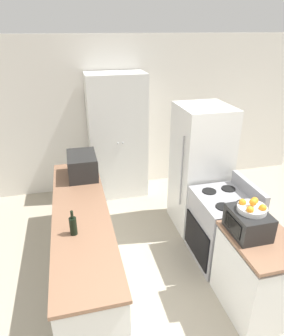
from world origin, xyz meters
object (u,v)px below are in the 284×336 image
object	(u,v)px
microwave	(82,165)
refrigerator	(200,169)
wine_bottle	(73,225)
fruit_bowl	(252,207)
pantry_cabinet	(117,137)
toaster_oven	(248,223)
stove	(222,228)

from	to	relation	value
microwave	refrigerator	bearing A→B (deg)	-7.30
wine_bottle	fruit_bowl	bearing A→B (deg)	-12.93
pantry_cabinet	microwave	size ratio (longest dim) A/B	3.91
pantry_cabinet	toaster_oven	distance (m)	2.74
microwave	stove	bearing A→B (deg)	-31.70
refrigerator	fruit_bowl	bearing A→B (deg)	-94.87
pantry_cabinet	toaster_oven	xyz separation A→B (m)	(0.81, -2.62, -0.03)
pantry_cabinet	wine_bottle	world-z (taller)	pantry_cabinet
toaster_oven	wine_bottle	bearing A→B (deg)	166.50
fruit_bowl	microwave	bearing A→B (deg)	132.35
refrigerator	toaster_oven	size ratio (longest dim) A/B	4.43
stove	wine_bottle	distance (m)	1.85
wine_bottle	fruit_bowl	size ratio (longest dim) A/B	0.95
refrigerator	wine_bottle	size ratio (longest dim) A/B	6.88
pantry_cabinet	toaster_oven	world-z (taller)	pantry_cabinet
microwave	toaster_oven	xyz separation A→B (m)	(1.45, -1.63, -0.03)
stove	wine_bottle	bearing A→B (deg)	-171.56
pantry_cabinet	refrigerator	size ratio (longest dim) A/B	1.16
microwave	pantry_cabinet	bearing A→B (deg)	57.33
refrigerator	wine_bottle	xyz separation A→B (m)	(-1.76, -1.03, 0.09)
pantry_cabinet	refrigerator	bearing A→B (deg)	-51.44
pantry_cabinet	microwave	world-z (taller)	pantry_cabinet
refrigerator	wine_bottle	distance (m)	2.05
stove	refrigerator	size ratio (longest dim) A/B	0.58
pantry_cabinet	toaster_oven	size ratio (longest dim) A/B	5.13
fruit_bowl	refrigerator	bearing A→B (deg)	85.13
toaster_oven	fruit_bowl	distance (m)	0.16
wine_bottle	stove	bearing A→B (deg)	8.44
pantry_cabinet	microwave	xyz separation A→B (m)	(-0.64, -0.99, 0.00)
refrigerator	wine_bottle	bearing A→B (deg)	-149.61
pantry_cabinet	toaster_oven	bearing A→B (deg)	-72.75
microwave	fruit_bowl	distance (m)	2.19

